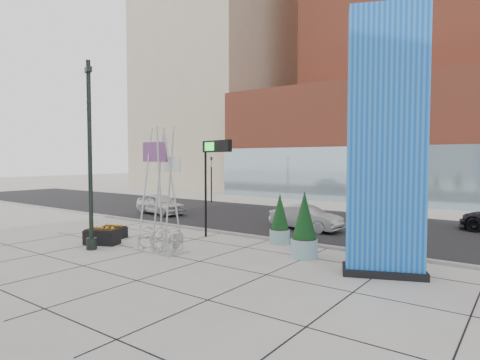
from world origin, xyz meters
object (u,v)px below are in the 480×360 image
Objects in this scene: blue_pylon at (386,147)px; public_art_sculpture at (161,219)px; lamp_post at (90,173)px; car_silver_mid at (306,218)px; car_white_west at (160,204)px; concrete_bollard at (176,240)px; overhead_street_sign at (218,155)px.

blue_pylon is 1.69× the size of public_art_sculpture.
public_art_sculpture is at bearing 30.58° from lamp_post.
lamp_post is at bearing 156.21° from car_silver_mid.
blue_pylon is 2.09× the size of car_white_west.
concrete_bollard is at bearing 43.48° from lamp_post.
car_silver_mid is (2.66, 7.25, 0.36)m from concrete_bollard.
concrete_bollard is 4.59m from overhead_street_sign.
car_white_west is at bearing 141.12° from concrete_bollard.
lamp_post is at bearing -136.52° from concrete_bollard.
public_art_sculpture is at bearing -88.87° from concrete_bollard.
blue_pylon is 14.52× the size of concrete_bollard.
lamp_post is 5.88m from overhead_street_sign.
lamp_post reaches higher than concrete_bollard.
car_silver_mid reaches higher than concrete_bollard.
lamp_post is 1.54× the size of public_art_sculpture.
overhead_street_sign is at bearing 59.88° from lamp_post.
car_silver_mid is (11.19, 0.37, -0.05)m from car_white_west.
overhead_street_sign reaches higher than concrete_bollard.
blue_pylon is at bearing 7.44° from overhead_street_sign.
concrete_bollard is at bearing -120.13° from car_white_west.
concrete_bollard is 10.96m from car_white_west.
car_white_west is 11.19m from car_silver_mid.
car_silver_mid is (2.35, 4.70, -3.43)m from overhead_street_sign.
blue_pylon is 1.10× the size of lamp_post.
blue_pylon is 1.85× the size of overhead_street_sign.
public_art_sculpture reaches higher than car_white_west.
public_art_sculpture is (2.63, 1.56, -1.92)m from lamp_post.
overhead_street_sign is 1.18× the size of car_silver_mid.
car_silver_mid is (2.64, 8.18, -0.71)m from public_art_sculpture.
car_white_west is (-5.91, 9.36, -2.57)m from lamp_post.
blue_pylon is 9.35m from public_art_sculpture.
overhead_street_sign is (0.31, 2.56, 3.80)m from concrete_bollard.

